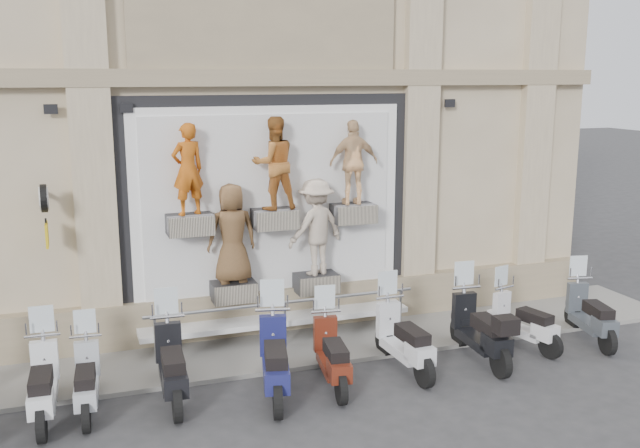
{
  "coord_description": "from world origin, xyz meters",
  "views": [
    {
      "loc": [
        -3.5,
        -9.71,
        4.9
      ],
      "look_at": [
        0.63,
        1.9,
        2.31
      ],
      "focal_mm": 40.0,
      "sensor_mm": 36.0,
      "label": 1
    }
  ],
  "objects_px": {
    "scooter_h": "(481,316)",
    "scooter_j": "(591,303)",
    "scooter_e": "(275,344)",
    "scooter_c": "(86,367)",
    "scooter_d": "(171,351)",
    "scooter_g": "(404,326)",
    "guard_rail": "(285,325)",
    "clock_sign_bracket": "(45,207)",
    "scooter_f": "(332,341)",
    "scooter_b": "(42,370)",
    "scooter_i": "(524,310)"
  },
  "relations": [
    {
      "from": "scooter_f",
      "to": "scooter_h",
      "type": "distance_m",
      "value": 2.77
    },
    {
      "from": "clock_sign_bracket",
      "to": "scooter_h",
      "type": "bearing_deg",
      "value": -16.81
    },
    {
      "from": "scooter_d",
      "to": "scooter_i",
      "type": "bearing_deg",
      "value": 3.62
    },
    {
      "from": "scooter_g",
      "to": "scooter_h",
      "type": "height_order",
      "value": "scooter_h"
    },
    {
      "from": "scooter_h",
      "to": "scooter_j",
      "type": "height_order",
      "value": "scooter_h"
    },
    {
      "from": "guard_rail",
      "to": "clock_sign_bracket",
      "type": "bearing_deg",
      "value": 173.16
    },
    {
      "from": "scooter_f",
      "to": "scooter_c",
      "type": "bearing_deg",
      "value": -176.73
    },
    {
      "from": "scooter_h",
      "to": "scooter_i",
      "type": "distance_m",
      "value": 1.14
    },
    {
      "from": "scooter_f",
      "to": "scooter_g",
      "type": "bearing_deg",
      "value": 15.19
    },
    {
      "from": "clock_sign_bracket",
      "to": "scooter_i",
      "type": "distance_m",
      "value": 8.49
    },
    {
      "from": "clock_sign_bracket",
      "to": "scooter_f",
      "type": "xyz_separation_m",
      "value": [
        4.17,
        -2.17,
        -2.05
      ]
    },
    {
      "from": "guard_rail",
      "to": "clock_sign_bracket",
      "type": "height_order",
      "value": "clock_sign_bracket"
    },
    {
      "from": "scooter_f",
      "to": "guard_rail",
      "type": "bearing_deg",
      "value": 107.58
    },
    {
      "from": "scooter_b",
      "to": "scooter_c",
      "type": "xyz_separation_m",
      "value": [
        0.59,
        0.03,
        -0.06
      ]
    },
    {
      "from": "clock_sign_bracket",
      "to": "scooter_e",
      "type": "xyz_separation_m",
      "value": [
        3.21,
        -2.22,
        -1.96
      ]
    },
    {
      "from": "scooter_j",
      "to": "clock_sign_bracket",
      "type": "bearing_deg",
      "value": -179.03
    },
    {
      "from": "scooter_c",
      "to": "scooter_g",
      "type": "height_order",
      "value": "scooter_g"
    },
    {
      "from": "guard_rail",
      "to": "scooter_h",
      "type": "distance_m",
      "value": 3.46
    },
    {
      "from": "clock_sign_bracket",
      "to": "scooter_b",
      "type": "height_order",
      "value": "clock_sign_bracket"
    },
    {
      "from": "guard_rail",
      "to": "scooter_h",
      "type": "xyz_separation_m",
      "value": [
        3.03,
        -1.63,
        0.35
      ]
    },
    {
      "from": "scooter_e",
      "to": "scooter_h",
      "type": "relative_size",
      "value": 1.03
    },
    {
      "from": "scooter_h",
      "to": "scooter_i",
      "type": "xyz_separation_m",
      "value": [
        1.09,
        0.29,
        -0.11
      ]
    },
    {
      "from": "scooter_b",
      "to": "scooter_h",
      "type": "distance_m",
      "value": 7.09
    },
    {
      "from": "scooter_d",
      "to": "scooter_j",
      "type": "distance_m",
      "value": 7.72
    },
    {
      "from": "scooter_c",
      "to": "scooter_b",
      "type": "bearing_deg",
      "value": -173.04
    },
    {
      "from": "scooter_e",
      "to": "scooter_h",
      "type": "height_order",
      "value": "scooter_e"
    },
    {
      "from": "scooter_d",
      "to": "guard_rail",
      "type": "bearing_deg",
      "value": 35.14
    },
    {
      "from": "scooter_b",
      "to": "scooter_e",
      "type": "bearing_deg",
      "value": -3.91
    },
    {
      "from": "guard_rail",
      "to": "scooter_b",
      "type": "height_order",
      "value": "scooter_b"
    },
    {
      "from": "scooter_c",
      "to": "scooter_d",
      "type": "bearing_deg",
      "value": 2.68
    },
    {
      "from": "scooter_d",
      "to": "scooter_e",
      "type": "bearing_deg",
      "value": -10.53
    },
    {
      "from": "guard_rail",
      "to": "scooter_d",
      "type": "bearing_deg",
      "value": -148.1
    },
    {
      "from": "clock_sign_bracket",
      "to": "scooter_j",
      "type": "xyz_separation_m",
      "value": [
        9.4,
        -1.96,
        -2.05
      ]
    },
    {
      "from": "scooter_d",
      "to": "scooter_h",
      "type": "xyz_separation_m",
      "value": [
        5.25,
        -0.25,
        0.01
      ]
    },
    {
      "from": "scooter_b",
      "to": "scooter_j",
      "type": "distance_m",
      "value": 9.55
    },
    {
      "from": "scooter_e",
      "to": "scooter_j",
      "type": "height_order",
      "value": "scooter_e"
    },
    {
      "from": "scooter_d",
      "to": "scooter_g",
      "type": "xyz_separation_m",
      "value": [
        3.83,
        -0.17,
        -0.02
      ]
    },
    {
      "from": "guard_rail",
      "to": "scooter_g",
      "type": "distance_m",
      "value": 2.26
    },
    {
      "from": "scooter_f",
      "to": "scooter_j",
      "type": "relative_size",
      "value": 1.0
    },
    {
      "from": "guard_rail",
      "to": "scooter_g",
      "type": "relative_size",
      "value": 2.6
    },
    {
      "from": "clock_sign_bracket",
      "to": "scooter_j",
      "type": "bearing_deg",
      "value": -11.77
    },
    {
      "from": "guard_rail",
      "to": "scooter_c",
      "type": "xyz_separation_m",
      "value": [
        -3.46,
        -1.35,
        0.24
      ]
    },
    {
      "from": "scooter_e",
      "to": "scooter_b",
      "type": "bearing_deg",
      "value": -172.91
    },
    {
      "from": "clock_sign_bracket",
      "to": "scooter_d",
      "type": "bearing_deg",
      "value": -47.68
    },
    {
      "from": "scooter_b",
      "to": "clock_sign_bracket",
      "type": "bearing_deg",
      "value": 87.59
    },
    {
      "from": "scooter_d",
      "to": "scooter_i",
      "type": "relative_size",
      "value": 1.14
    },
    {
      "from": "scooter_c",
      "to": "scooter_d",
      "type": "height_order",
      "value": "scooter_d"
    },
    {
      "from": "scooter_e",
      "to": "scooter_d",
      "type": "bearing_deg",
      "value": 179.56
    },
    {
      "from": "scooter_c",
      "to": "scooter_e",
      "type": "bearing_deg",
      "value": -4.34
    },
    {
      "from": "guard_rail",
      "to": "scooter_i",
      "type": "distance_m",
      "value": 4.34
    }
  ]
}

